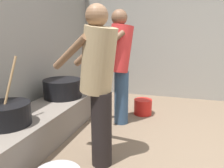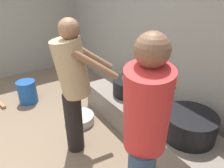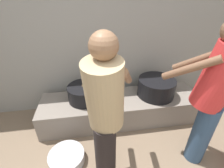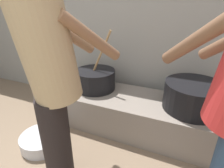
# 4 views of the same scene
# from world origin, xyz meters

# --- Properties ---
(block_enclosure_rear) EXTENTS (5.77, 0.20, 2.40)m
(block_enclosure_rear) POSITION_xyz_m (0.00, 2.29, 1.20)
(block_enclosure_rear) COLOR gray
(block_enclosure_rear) RESTS_ON ground_plane
(hearth_ledge) EXTENTS (2.32, 0.60, 0.37)m
(hearth_ledge) POSITION_xyz_m (0.37, 1.77, 0.19)
(hearth_ledge) COLOR slate
(hearth_ledge) RESTS_ON ground_plane
(cooking_pot_main) EXTENTS (0.45, 0.45, 0.68)m
(cooking_pot_main) POSITION_xyz_m (-0.15, 1.82, 0.49)
(cooking_pot_main) COLOR black
(cooking_pot_main) RESTS_ON hearth_ledge
(cooking_pot_secondary) EXTENTS (0.54, 0.54, 0.26)m
(cooking_pot_secondary) POSITION_xyz_m (0.89, 1.79, 0.50)
(cooking_pot_secondary) COLOR black
(cooking_pot_secondary) RESTS_ON hearth_ledge
(cook_in_red_shirt) EXTENTS (0.68, 0.70, 1.58)m
(cook_in_red_shirt) POSITION_xyz_m (1.07, 0.99, 0.90)
(cook_in_red_shirt) COLOR navy
(cook_in_red_shirt) RESTS_ON ground_plane
(cook_in_tan_shirt) EXTENTS (0.53, 0.71, 1.53)m
(cook_in_tan_shirt) POSITION_xyz_m (0.05, 0.92, 0.87)
(cook_in_tan_shirt) COLOR black
(cook_in_tan_shirt) RESTS_ON ground_plane
(bucket_blue_plastic) EXTENTS (0.30, 0.30, 0.38)m
(bucket_blue_plastic) POSITION_xyz_m (-1.38, 0.67, 0.19)
(bucket_blue_plastic) COLOR #194C99
(bucket_blue_plastic) RESTS_ON ground_plane
(metal_mixing_bowl) EXTENTS (0.41, 0.41, 0.12)m
(metal_mixing_bowl) POSITION_xyz_m (-0.39, 1.14, 0.06)
(metal_mixing_bowl) COLOR #B7B7BC
(metal_mixing_bowl) RESTS_ON ground_plane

